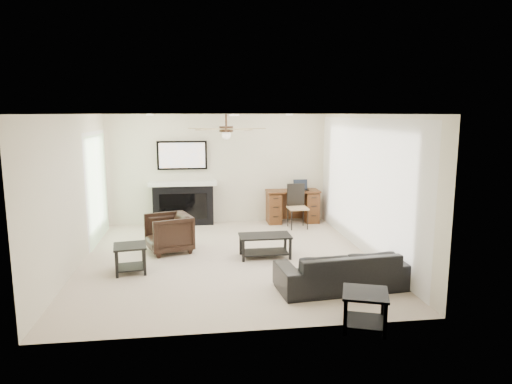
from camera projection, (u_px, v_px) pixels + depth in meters
room_shell at (238, 162)px, 7.83m from camera, size 5.50×5.54×2.52m
sofa at (343, 270)px, 6.59m from camera, size 1.98×0.93×0.56m
armchair at (169, 233)px, 8.34m from camera, size 0.97×0.95×0.70m
coffee_table at (265, 246)px, 8.05m from camera, size 0.91×0.51×0.40m
end_table_near at (365, 310)px, 5.36m from camera, size 0.67×0.67×0.45m
end_table_left at (130, 259)px, 7.27m from camera, size 0.57×0.57×0.45m
fireplace_unit at (183, 183)px, 10.26m from camera, size 1.52×0.34×1.91m
desk at (292, 206)px, 10.60m from camera, size 1.22×0.56×0.76m
desk_chair at (298, 207)px, 10.05m from camera, size 0.44×0.46×0.97m
laptop at (301, 185)px, 10.53m from camera, size 0.33×0.24×0.23m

